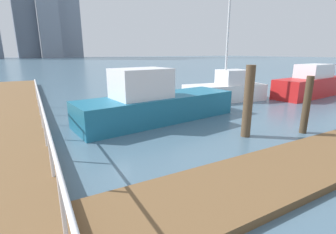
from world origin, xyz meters
The scene contains 8 objects.
ground_plane centered at (0.00, 20.00, 0.00)m, with size 300.00×300.00×0.00m, color slate.
boardwalk_railing centered at (-3.15, 8.29, 1.25)m, with size 0.06×22.65×1.08m.
dock_piling_0 centered at (2.93, 10.88, 1.21)m, with size 0.31×0.31×2.42m, color brown.
dock_piling_3 centered at (5.02, 10.14, 1.02)m, with size 0.24×0.24×2.03m, color #473826.
moored_boat_1 centered at (1.12, 14.21, 0.76)m, with size 7.11×2.83×2.20m.
moored_boat_2 centered at (12.57, 14.60, 0.81)m, with size 6.24×2.36×2.06m.
moored_boat_5 centered at (6.77, 16.17, 0.69)m, with size 4.99×2.46×7.39m.
skyline_tower_2 centered at (-2.38, 155.38, 27.56)m, with size 10.32×6.26×55.12m, color slate.
Camera 1 is at (-3.30, 5.19, 2.81)m, focal length 26.15 mm.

